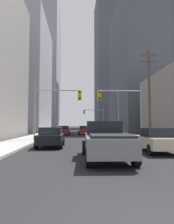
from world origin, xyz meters
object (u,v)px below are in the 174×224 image
(pickup_truck_grey, at_px, (106,140))
(sedan_red, at_px, (84,130))
(sedan_maroon, at_px, (64,130))
(sedan_beige, at_px, (156,140))
(sedan_blue, at_px, (98,129))
(traffic_signal_far_right, at_px, (95,115))
(sedan_black, at_px, (51,137))
(traffic_signal_near_left, at_px, (56,102))
(traffic_signal_near_right, at_px, (122,103))

(pickup_truck_grey, relative_size, sedan_red, 1.29)
(pickup_truck_grey, relative_size, sedan_maroon, 1.30)
(sedan_beige, xyz_separation_m, sedan_maroon, (-6.86, 21.22, 0.00))
(sedan_red, relative_size, sedan_blue, 0.99)
(pickup_truck_grey, height_order, traffic_signal_far_right, traffic_signal_far_right)
(sedan_beige, distance_m, sedan_red, 22.67)
(sedan_black, xyz_separation_m, traffic_signal_near_left, (-0.23, 5.85, 3.33))
(traffic_signal_near_right, bearing_deg, traffic_signal_near_left, 180.00)
(sedan_maroon, xyz_separation_m, traffic_signal_far_right, (6.76, 16.82, 3.34))
(pickup_truck_grey, relative_size, sedan_black, 1.30)
(sedan_beige, xyz_separation_m, traffic_signal_far_right, (-0.09, 38.04, 3.34))
(sedan_blue, relative_size, traffic_signal_near_left, 0.71)
(sedan_maroon, bearing_deg, traffic_signal_near_left, -91.23)
(sedan_black, relative_size, traffic_signal_near_right, 0.70)
(sedan_red, relative_size, traffic_signal_far_right, 0.71)
(pickup_truck_grey, bearing_deg, sedan_red, 89.90)
(sedan_blue, distance_m, traffic_signal_near_right, 23.27)
(sedan_blue, xyz_separation_m, traffic_signal_far_right, (-0.09, 5.85, 3.34))
(sedan_black, relative_size, sedan_maroon, 1.00)
(sedan_red, bearing_deg, sedan_black, -100.13)
(traffic_signal_near_left, height_order, traffic_signal_near_right, same)
(sedan_maroon, distance_m, traffic_signal_near_left, 12.51)
(sedan_black, distance_m, sedan_maroon, 17.91)
(traffic_signal_near_left, distance_m, traffic_signal_near_right, 7.17)
(sedan_beige, relative_size, traffic_signal_far_right, 0.71)
(sedan_red, bearing_deg, traffic_signal_near_left, -105.37)
(traffic_signal_near_left, bearing_deg, sedan_blue, 72.85)
(pickup_truck_grey, xyz_separation_m, traffic_signal_far_right, (3.43, 40.32, 3.17))
(sedan_maroon, height_order, traffic_signal_near_right, traffic_signal_near_right)
(sedan_red, bearing_deg, traffic_signal_far_right, 77.80)
(sedan_blue, bearing_deg, sedan_red, -109.49)
(sedan_beige, relative_size, traffic_signal_near_right, 0.71)
(pickup_truck_grey, xyz_separation_m, sedan_beige, (3.52, 2.28, -0.16))
(sedan_black, bearing_deg, traffic_signal_far_right, 78.94)
(sedan_black, bearing_deg, traffic_signal_near_left, 92.23)
(traffic_signal_near_left, height_order, traffic_signal_far_right, same)
(sedan_red, distance_m, traffic_signal_far_right, 16.35)
(sedan_maroon, distance_m, traffic_signal_near_right, 14.29)
(sedan_red, distance_m, traffic_signal_near_left, 14.13)
(pickup_truck_grey, relative_size, sedan_blue, 1.29)
(sedan_black, xyz_separation_m, sedan_red, (3.41, 19.09, 0.00))
(sedan_beige, height_order, traffic_signal_near_right, traffic_signal_near_right)
(sedan_blue, relative_size, traffic_signal_far_right, 0.71)
(pickup_truck_grey, distance_m, traffic_signal_near_left, 12.40)
(sedan_blue, bearing_deg, sedan_maroon, -121.95)
(sedan_black, height_order, traffic_signal_far_right, traffic_signal_far_right)
(pickup_truck_grey, bearing_deg, traffic_signal_near_right, 72.64)
(sedan_red, height_order, traffic_signal_near_left, traffic_signal_near_left)
(sedan_beige, bearing_deg, sedan_red, 98.82)
(traffic_signal_near_left, xyz_separation_m, traffic_signal_near_right, (7.17, -0.00, -0.01))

